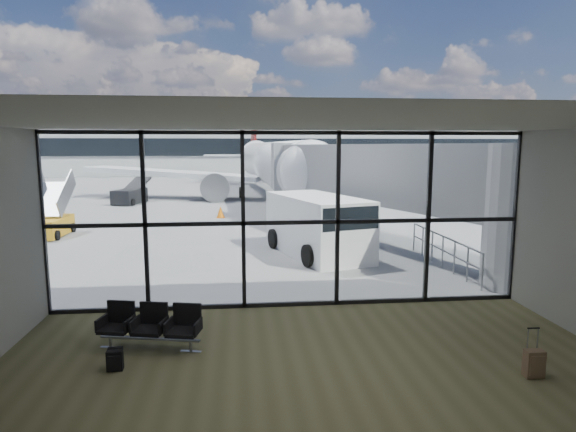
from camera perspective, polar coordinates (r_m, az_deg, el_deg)
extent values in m
plane|color=slate|center=(52.12, -4.45, 3.71)|extent=(220.00, 220.00, 0.00)
cube|color=#686541|center=(9.03, 3.23, -18.77)|extent=(12.00, 8.00, 0.01)
cube|color=silver|center=(8.06, 3.50, 11.03)|extent=(12.00, 8.00, 0.02)
cube|color=#B5B6B0|center=(4.55, 11.79, -16.04)|extent=(12.00, 0.02, 4.50)
cube|color=white|center=(12.15, 0.34, -0.54)|extent=(12.00, 0.04, 4.50)
cube|color=black|center=(12.67, 0.33, -10.37)|extent=(12.00, 0.12, 0.10)
cube|color=black|center=(12.16, 0.34, -0.77)|extent=(12.00, 0.12, 0.10)
cube|color=black|center=(12.02, 0.35, 9.84)|extent=(12.00, 0.12, 0.10)
cube|color=black|center=(12.96, -27.06, -0.89)|extent=(0.10, 0.12, 4.50)
cube|color=black|center=(12.30, -16.58, -0.78)|extent=(0.10, 0.12, 4.50)
cube|color=black|center=(12.08, -5.33, -0.62)|extent=(0.10, 0.12, 4.50)
cube|color=black|center=(12.34, 5.89, -0.45)|extent=(0.10, 0.12, 4.50)
cube|color=black|center=(13.04, 16.27, -0.27)|extent=(0.10, 0.12, 4.50)
cube|color=black|center=(14.12, 25.33, -0.10)|extent=(0.10, 0.12, 4.50)
cylinder|color=gray|center=(15.61, 27.18, -0.05)|extent=(2.80, 2.80, 4.20)
cube|color=gray|center=(20.81, 10.50, 5.07)|extent=(7.45, 14.81, 2.40)
cube|color=gray|center=(27.15, 0.90, 5.92)|extent=(2.60, 2.20, 2.60)
cylinder|color=gray|center=(27.24, -0.79, 1.49)|extent=(0.20, 0.20, 1.80)
cylinder|color=gray|center=(27.42, 2.55, 1.53)|extent=(0.20, 0.20, 1.80)
cylinder|color=black|center=(27.40, 0.88, 0.16)|extent=(1.80, 0.56, 0.56)
cylinder|color=gray|center=(14.92, 22.01, -6.15)|extent=(0.06, 0.06, 1.10)
cylinder|color=gray|center=(15.70, 20.48, -5.38)|extent=(0.06, 0.06, 1.10)
cylinder|color=gray|center=(16.48, 19.10, -4.67)|extent=(0.06, 0.06, 1.10)
cylinder|color=gray|center=(17.28, 17.84, -4.03)|extent=(0.06, 0.06, 1.10)
cylinder|color=gray|center=(18.09, 16.70, -3.44)|extent=(0.06, 0.06, 1.10)
cylinder|color=gray|center=(18.91, 15.66, -2.90)|extent=(0.06, 0.06, 1.10)
cylinder|color=gray|center=(19.73, 14.71, -2.41)|extent=(0.06, 0.06, 1.10)
cylinder|color=gray|center=(17.18, 17.92, -2.30)|extent=(0.06, 5.40, 0.06)
cylinder|color=gray|center=(17.27, 17.85, -3.86)|extent=(0.06, 5.40, 0.06)
cube|color=#A8A8A3|center=(73.95, -4.93, 8.14)|extent=(80.00, 12.00, 8.00)
cube|color=black|center=(67.85, -4.84, 8.13)|extent=(80.00, 0.20, 2.40)
cube|color=#A8A8A3|center=(77.83, -24.12, 11.52)|extent=(10.00, 8.00, 3.00)
cube|color=#A8A8A3|center=(76.57, 8.91, 11.82)|extent=(6.00, 6.00, 2.00)
cylinder|color=#382619|center=(92.05, -30.22, 5.54)|extent=(0.50, 0.50, 3.06)
sphere|color=black|center=(92.02, -30.39, 7.86)|extent=(5.61, 5.61, 5.61)
cylinder|color=#382619|center=(89.76, -26.72, 5.85)|extent=(0.50, 0.50, 3.42)
sphere|color=black|center=(89.74, -26.89, 8.51)|extent=(6.27, 6.27, 6.27)
cylinder|color=#382619|center=(87.83, -23.02, 5.80)|extent=(0.50, 0.50, 2.70)
sphere|color=black|center=(87.79, -23.15, 7.95)|extent=(4.95, 4.95, 4.95)
cylinder|color=#382619|center=(86.26, -19.20, 6.09)|extent=(0.50, 0.50, 3.06)
sphere|color=black|center=(86.23, -19.32, 8.57)|extent=(5.61, 5.61, 5.61)
cylinder|color=#382619|center=(85.08, -15.25, 6.35)|extent=(0.50, 0.50, 3.42)
sphere|color=black|center=(85.07, -15.36, 9.16)|extent=(6.27, 6.27, 6.27)
cube|color=gray|center=(10.46, -16.06, -13.80)|extent=(2.05, 0.53, 0.04)
cube|color=black|center=(10.68, -19.70, -12.47)|extent=(0.69, 0.66, 0.08)
cube|color=black|center=(10.82, -19.14, -10.78)|extent=(0.59, 0.19, 0.52)
cube|color=black|center=(10.39, -16.10, -12.88)|extent=(0.69, 0.66, 0.08)
cube|color=black|center=(10.54, -15.59, -11.13)|extent=(0.59, 0.19, 0.52)
cube|color=black|center=(10.15, -12.29, -13.27)|extent=(0.69, 0.66, 0.08)
cube|color=black|center=(10.30, -11.84, -11.46)|extent=(0.59, 0.19, 0.52)
cylinder|color=gray|center=(10.84, -20.32, -13.86)|extent=(0.06, 0.06, 0.24)
cylinder|color=gray|center=(10.22, -11.45, -14.90)|extent=(0.06, 0.06, 0.24)
cube|color=black|center=(9.79, -19.82, -15.80)|extent=(0.29, 0.19, 0.39)
cube|color=black|center=(9.70, -19.95, -16.06)|extent=(0.23, 0.06, 0.27)
cylinder|color=black|center=(9.80, -19.78, -14.54)|extent=(0.27, 0.08, 0.07)
cube|color=brown|center=(10.00, 27.13, -15.28)|extent=(0.34, 0.21, 0.49)
cube|color=brown|center=(9.92, 27.46, -15.51)|extent=(0.28, 0.05, 0.37)
cylinder|color=gray|center=(9.87, 26.54, -12.91)|extent=(0.02, 0.02, 0.41)
cylinder|color=gray|center=(9.97, 27.48, -12.78)|extent=(0.02, 0.02, 0.41)
cube|color=black|center=(9.85, 27.09, -11.75)|extent=(0.22, 0.04, 0.02)
cylinder|color=black|center=(10.12, 26.29, -16.41)|extent=(0.03, 0.06, 0.05)
cylinder|color=black|center=(10.21, 27.22, -16.25)|extent=(0.03, 0.06, 0.05)
cylinder|color=white|center=(38.81, -1.67, 6.26)|extent=(5.27, 27.77, 3.40)
sphere|color=white|center=(25.23, 2.78, 5.18)|extent=(3.40, 3.40, 3.40)
cone|color=white|center=(54.78, -4.08, 7.11)|extent=(3.77, 5.74, 3.40)
cube|color=black|center=(25.75, 2.52, 6.27)|extent=(2.09, 1.24, 0.46)
cube|color=white|center=(39.44, -13.23, 4.94)|extent=(14.15, 6.40, 1.09)
cylinder|color=black|center=(37.61, -8.71, 3.51)|extent=(2.14, 3.25, 1.93)
cube|color=white|center=(54.11, -7.16, 7.15)|extent=(5.24, 2.35, 0.17)
cube|color=white|center=(41.56, 8.93, 5.22)|extent=(13.97, 8.05, 1.09)
cylinder|color=black|center=(38.97, 5.53, 3.73)|extent=(2.14, 3.25, 1.93)
cube|color=white|center=(54.70, -0.93, 7.23)|extent=(5.32, 2.98, 0.17)
cube|color=#600E0D|center=(54.81, -4.11, 10.29)|extent=(0.51, 3.51, 5.52)
cylinder|color=gray|center=(27.22, 1.91, 0.94)|extent=(0.18, 0.18, 1.29)
cylinder|color=black|center=(27.26, 1.90, 0.27)|extent=(0.27, 0.66, 0.64)
cylinder|color=black|center=(39.14, -5.50, 2.80)|extent=(0.47, 0.91, 0.88)
cylinder|color=black|center=(39.85, 1.92, 2.93)|extent=(0.47, 0.91, 0.88)
cube|color=white|center=(18.40, 3.45, -1.11)|extent=(3.62, 5.57, 2.24)
cube|color=black|center=(16.64, 6.34, 0.00)|extent=(2.42, 1.90, 0.78)
cylinder|color=black|center=(16.58, 2.49, -4.71)|extent=(0.49, 0.83, 0.78)
cylinder|color=black|center=(17.62, 9.12, -4.02)|extent=(0.49, 0.83, 0.78)
cylinder|color=black|center=(19.60, -1.67, -2.68)|extent=(0.49, 0.83, 0.78)
cylinder|color=black|center=(20.49, 4.19, -2.21)|extent=(0.49, 0.83, 0.78)
cube|color=black|center=(36.47, -18.25, 2.25)|extent=(2.12, 3.28, 1.01)
cube|color=black|center=(37.48, -17.47, 3.59)|extent=(1.80, 2.73, 1.04)
cylinder|color=black|center=(35.94, -19.96, 1.60)|extent=(0.32, 0.54, 0.50)
cylinder|color=black|center=(35.29, -17.94, 1.58)|extent=(0.32, 0.54, 0.50)
cylinder|color=black|center=(37.71, -18.50, 1.96)|extent=(0.32, 0.54, 0.50)
cylinder|color=black|center=(37.09, -16.56, 1.94)|extent=(0.32, 0.54, 0.50)
cube|color=#C68917|center=(24.72, -26.74, -1.13)|extent=(1.65, 2.86, 0.81)
cube|color=gray|center=(25.33, -26.25, 1.78)|extent=(1.44, 2.32, 1.50)
cylinder|color=black|center=(24.14, -29.37, -2.07)|extent=(0.21, 0.45, 0.45)
cylinder|color=black|center=(23.53, -25.74, -2.07)|extent=(0.21, 0.45, 0.45)
cylinder|color=black|center=(25.99, -27.58, -1.29)|extent=(0.21, 0.45, 0.45)
cylinder|color=black|center=(25.42, -24.18, -1.26)|extent=(0.21, 0.45, 0.45)
cube|color=orange|center=(28.20, -7.98, -0.17)|extent=(0.47, 0.47, 0.03)
cone|color=orange|center=(28.16, -7.99, 0.48)|extent=(0.45, 0.45, 0.67)
cube|color=orange|center=(22.70, 7.73, -2.21)|extent=(0.38, 0.38, 0.03)
cone|color=orange|center=(22.66, 7.74, -1.58)|extent=(0.36, 0.36, 0.54)
cube|color=orange|center=(28.27, 7.06, -0.13)|extent=(0.44, 0.44, 0.03)
cone|color=orange|center=(28.23, 7.07, 0.47)|extent=(0.42, 0.42, 0.63)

